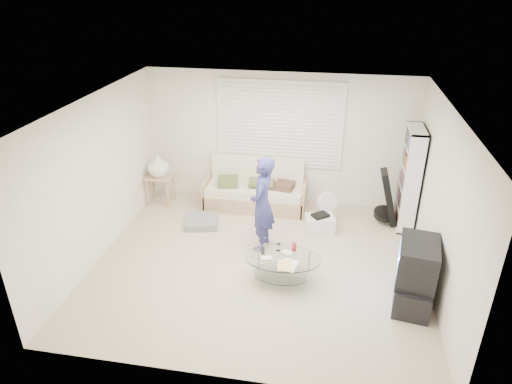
% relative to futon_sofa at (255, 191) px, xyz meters
% --- Properties ---
extents(ground, '(5.00, 5.00, 0.00)m').
position_rel_futon_sofa_xyz_m(ground, '(0.39, -1.87, -0.31)').
color(ground, '#BBA992').
rests_on(ground, ground).
extents(room_shell, '(5.02, 4.52, 2.51)m').
position_rel_futon_sofa_xyz_m(room_shell, '(0.39, -1.39, 1.32)').
color(room_shell, silver).
rests_on(room_shell, ground).
extents(window_blinds, '(2.32, 0.08, 1.62)m').
position_rel_futon_sofa_xyz_m(window_blinds, '(0.39, 0.33, 1.24)').
color(window_blinds, silver).
rests_on(window_blinds, ground).
extents(futon_sofa, '(1.92, 0.77, 0.94)m').
position_rel_futon_sofa_xyz_m(futon_sofa, '(0.00, 0.00, 0.00)').
color(futon_sofa, tan).
rests_on(futon_sofa, ground).
extents(grey_floor_pillow, '(0.67, 0.67, 0.13)m').
position_rel_futon_sofa_xyz_m(grey_floor_pillow, '(-0.81, -0.87, -0.24)').
color(grey_floor_pillow, slate).
rests_on(grey_floor_pillow, ground).
extents(side_table, '(0.51, 0.41, 1.01)m').
position_rel_futon_sofa_xyz_m(side_table, '(-1.83, -0.18, 0.44)').
color(side_table, tan).
rests_on(side_table, ground).
extents(bookshelf, '(0.28, 0.76, 1.80)m').
position_rel_futon_sofa_xyz_m(bookshelf, '(2.72, -0.24, 0.59)').
color(bookshelf, white).
rests_on(bookshelf, ground).
extents(guitar_case, '(0.41, 0.37, 0.99)m').
position_rel_futon_sofa_xyz_m(guitar_case, '(2.41, -0.25, 0.14)').
color(guitar_case, black).
rests_on(guitar_case, ground).
extents(floor_fan, '(0.38, 0.25, 0.61)m').
position_rel_futon_sofa_xyz_m(floor_fan, '(1.38, -0.40, 0.05)').
color(floor_fan, white).
rests_on(floor_fan, ground).
extents(storage_bin, '(0.55, 0.44, 0.34)m').
position_rel_futon_sofa_xyz_m(storage_bin, '(1.27, -0.74, -0.15)').
color(storage_bin, white).
rests_on(storage_bin, ground).
extents(tv_unit, '(0.59, 0.93, 0.95)m').
position_rel_futon_sofa_xyz_m(tv_unit, '(2.59, -2.42, 0.15)').
color(tv_unit, black).
rests_on(tv_unit, ground).
extents(coffee_table, '(1.12, 0.73, 0.53)m').
position_rel_futon_sofa_xyz_m(coffee_table, '(0.80, -2.26, 0.02)').
color(coffee_table, silver).
rests_on(coffee_table, ground).
extents(standing_person, '(0.42, 0.61, 1.58)m').
position_rel_futon_sofa_xyz_m(standing_person, '(0.36, -1.41, 0.48)').
color(standing_person, navy).
rests_on(standing_person, ground).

